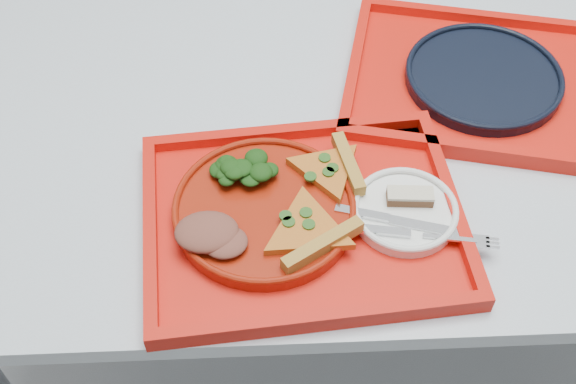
% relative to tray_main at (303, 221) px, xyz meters
% --- Properties ---
extents(ground, '(10.00, 10.00, 0.00)m').
position_rel_tray_main_xyz_m(ground, '(0.22, 0.21, -0.76)').
color(ground, gray).
rests_on(ground, ground).
extents(table, '(1.60, 0.80, 0.75)m').
position_rel_tray_main_xyz_m(table, '(0.22, 0.21, -0.08)').
color(table, '#AFB8C4').
rests_on(table, ground).
extents(tray_main, '(0.48, 0.39, 0.01)m').
position_rel_tray_main_xyz_m(tray_main, '(0.00, 0.00, 0.00)').
color(tray_main, red).
rests_on(tray_main, table).
extents(tray_far, '(0.52, 0.44, 0.01)m').
position_rel_tray_main_xyz_m(tray_far, '(0.32, 0.28, 0.00)').
color(tray_far, red).
rests_on(tray_far, table).
extents(dinner_plate, '(0.26, 0.26, 0.02)m').
position_rel_tray_main_xyz_m(dinner_plate, '(-0.05, 0.01, 0.02)').
color(dinner_plate, maroon).
rests_on(dinner_plate, tray_main).
extents(side_plate, '(0.15, 0.15, 0.01)m').
position_rel_tray_main_xyz_m(side_plate, '(0.15, 0.00, 0.01)').
color(side_plate, white).
rests_on(side_plate, tray_main).
extents(navy_plate, '(0.26, 0.26, 0.02)m').
position_rel_tray_main_xyz_m(navy_plate, '(0.32, 0.28, 0.01)').
color(navy_plate, black).
rests_on(navy_plate, tray_far).
extents(pizza_slice_a, '(0.18, 0.19, 0.02)m').
position_rel_tray_main_xyz_m(pizza_slice_a, '(0.00, -0.04, 0.03)').
color(pizza_slice_a, orange).
rests_on(pizza_slice_a, dinner_plate).
extents(pizza_slice_b, '(0.15, 0.13, 0.02)m').
position_rel_tray_main_xyz_m(pizza_slice_b, '(0.04, 0.07, 0.03)').
color(pizza_slice_b, orange).
rests_on(pizza_slice_b, dinner_plate).
extents(salad_heap, '(0.08, 0.07, 0.04)m').
position_rel_tray_main_xyz_m(salad_heap, '(-0.08, 0.07, 0.04)').
color(salad_heap, black).
rests_on(salad_heap, dinner_plate).
extents(meat_portion, '(0.09, 0.07, 0.03)m').
position_rel_tray_main_xyz_m(meat_portion, '(-0.13, -0.04, 0.04)').
color(meat_portion, brown).
rests_on(meat_portion, dinner_plate).
extents(dessert_bar, '(0.07, 0.03, 0.02)m').
position_rel_tray_main_xyz_m(dessert_bar, '(0.15, 0.02, 0.03)').
color(dessert_bar, '#512E1B').
rests_on(dessert_bar, side_plate).
extents(knife, '(0.18, 0.07, 0.01)m').
position_rel_tray_main_xyz_m(knife, '(0.13, -0.02, 0.02)').
color(knife, silver).
rests_on(knife, side_plate).
extents(fork, '(0.19, 0.05, 0.01)m').
position_rel_tray_main_xyz_m(fork, '(0.16, -0.05, 0.02)').
color(fork, silver).
rests_on(fork, side_plate).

